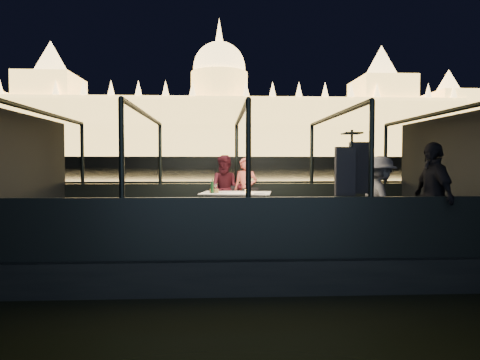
{
  "coord_description": "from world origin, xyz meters",
  "views": [
    {
      "loc": [
        -0.43,
        -8.13,
        1.9
      ],
      "look_at": [
        0.0,
        0.4,
        1.55
      ],
      "focal_mm": 32.0,
      "sensor_mm": 36.0,
      "label": 1
    }
  ],
  "objects_px": {
    "chair_port_left": "(233,205)",
    "wine_bottle": "(212,186)",
    "chair_port_right": "(251,205)",
    "passenger_dark": "(433,198)",
    "person_woman_coral": "(245,191)",
    "passenger_stripe": "(380,195)",
    "coat_stand": "(351,195)",
    "person_man_maroon": "(226,191)",
    "dining_table_central": "(236,210)"
  },
  "relations": [
    {
      "from": "chair_port_left",
      "to": "wine_bottle",
      "type": "bearing_deg",
      "value": -110.34
    },
    {
      "from": "chair_port_right",
      "to": "passenger_dark",
      "type": "height_order",
      "value": "passenger_dark"
    },
    {
      "from": "person_woman_coral",
      "to": "wine_bottle",
      "type": "xyz_separation_m",
      "value": [
        -0.74,
        -0.9,
        0.17
      ]
    },
    {
      "from": "passenger_stripe",
      "to": "passenger_dark",
      "type": "height_order",
      "value": "passenger_dark"
    },
    {
      "from": "coat_stand",
      "to": "wine_bottle",
      "type": "relative_size",
      "value": 6.45
    },
    {
      "from": "chair_port_right",
      "to": "person_man_maroon",
      "type": "bearing_deg",
      "value": 140.91
    },
    {
      "from": "chair_port_left",
      "to": "chair_port_right",
      "type": "height_order",
      "value": "chair_port_left"
    },
    {
      "from": "coat_stand",
      "to": "person_man_maroon",
      "type": "distance_m",
      "value": 3.8
    },
    {
      "from": "passenger_stripe",
      "to": "wine_bottle",
      "type": "bearing_deg",
      "value": 55.45
    },
    {
      "from": "person_woman_coral",
      "to": "passenger_stripe",
      "type": "distance_m",
      "value": 3.35
    },
    {
      "from": "coat_stand",
      "to": "person_woman_coral",
      "type": "relative_size",
      "value": 1.25
    },
    {
      "from": "chair_port_left",
      "to": "wine_bottle",
      "type": "height_order",
      "value": "wine_bottle"
    },
    {
      "from": "dining_table_central",
      "to": "person_woman_coral",
      "type": "height_order",
      "value": "person_woman_coral"
    },
    {
      "from": "chair_port_left",
      "to": "wine_bottle",
      "type": "relative_size",
      "value": 2.91
    },
    {
      "from": "wine_bottle",
      "to": "passenger_stripe",
      "type": "bearing_deg",
      "value": -29.75
    },
    {
      "from": "passenger_stripe",
      "to": "passenger_dark",
      "type": "relative_size",
      "value": 0.88
    },
    {
      "from": "chair_port_left",
      "to": "person_woman_coral",
      "type": "distance_m",
      "value": 0.44
    },
    {
      "from": "person_man_maroon",
      "to": "passenger_dark",
      "type": "bearing_deg",
      "value": -35.51
    },
    {
      "from": "person_man_maroon",
      "to": "chair_port_left",
      "type": "bearing_deg",
      "value": -26.98
    },
    {
      "from": "coat_stand",
      "to": "person_man_maroon",
      "type": "bearing_deg",
      "value": 119.41
    },
    {
      "from": "chair_port_right",
      "to": "person_man_maroon",
      "type": "relative_size",
      "value": 0.52
    },
    {
      "from": "passenger_dark",
      "to": "wine_bottle",
      "type": "height_order",
      "value": "passenger_dark"
    },
    {
      "from": "passenger_dark",
      "to": "passenger_stripe",
      "type": "bearing_deg",
      "value": -148.06
    },
    {
      "from": "person_woman_coral",
      "to": "person_man_maroon",
      "type": "bearing_deg",
      "value": -163.24
    },
    {
      "from": "chair_port_left",
      "to": "passenger_stripe",
      "type": "distance_m",
      "value": 3.48
    },
    {
      "from": "chair_port_left",
      "to": "chair_port_right",
      "type": "distance_m",
      "value": 0.42
    },
    {
      "from": "person_man_maroon",
      "to": "passenger_dark",
      "type": "distance_m",
      "value": 4.57
    },
    {
      "from": "chair_port_left",
      "to": "passenger_stripe",
      "type": "bearing_deg",
      "value": -34.94
    },
    {
      "from": "chair_port_right",
      "to": "passenger_stripe",
      "type": "distance_m",
      "value": 3.1
    },
    {
      "from": "chair_port_left",
      "to": "person_man_maroon",
      "type": "bearing_deg",
      "value": 151.58
    },
    {
      "from": "chair_port_right",
      "to": "dining_table_central",
      "type": "bearing_deg",
      "value": -140.16
    },
    {
      "from": "chair_port_left",
      "to": "coat_stand",
      "type": "xyz_separation_m",
      "value": [
        1.71,
        -3.19,
        0.45
      ]
    },
    {
      "from": "person_woman_coral",
      "to": "dining_table_central",
      "type": "bearing_deg",
      "value": -91.75
    },
    {
      "from": "dining_table_central",
      "to": "person_man_maroon",
      "type": "height_order",
      "value": "person_man_maroon"
    },
    {
      "from": "dining_table_central",
      "to": "chair_port_right",
      "type": "distance_m",
      "value": 0.57
    },
    {
      "from": "person_man_maroon",
      "to": "passenger_stripe",
      "type": "relative_size",
      "value": 1.04
    },
    {
      "from": "person_woman_coral",
      "to": "wine_bottle",
      "type": "height_order",
      "value": "person_woman_coral"
    },
    {
      "from": "passenger_stripe",
      "to": "wine_bottle",
      "type": "relative_size",
      "value": 5.15
    },
    {
      "from": "passenger_stripe",
      "to": "wine_bottle",
      "type": "height_order",
      "value": "passenger_stripe"
    },
    {
      "from": "passenger_stripe",
      "to": "chair_port_right",
      "type": "bearing_deg",
      "value": 37.18
    },
    {
      "from": "coat_stand",
      "to": "passenger_dark",
      "type": "relative_size",
      "value": 1.1
    },
    {
      "from": "chair_port_left",
      "to": "person_woman_coral",
      "type": "bearing_deg",
      "value": 32.03
    },
    {
      "from": "dining_table_central",
      "to": "person_man_maroon",
      "type": "bearing_deg",
      "value": 105.7
    },
    {
      "from": "passenger_stripe",
      "to": "person_man_maroon",
      "type": "bearing_deg",
      "value": 40.73
    },
    {
      "from": "person_man_maroon",
      "to": "passenger_dark",
      "type": "height_order",
      "value": "passenger_dark"
    },
    {
      "from": "person_man_maroon",
      "to": "wine_bottle",
      "type": "relative_size",
      "value": 5.33
    },
    {
      "from": "coat_stand",
      "to": "person_man_maroon",
      "type": "xyz_separation_m",
      "value": [
        -1.86,
        3.3,
        -0.15
      ]
    },
    {
      "from": "dining_table_central",
      "to": "chair_port_right",
      "type": "height_order",
      "value": "chair_port_right"
    },
    {
      "from": "chair_port_right",
      "to": "coat_stand",
      "type": "distance_m",
      "value": 3.34
    },
    {
      "from": "person_woman_coral",
      "to": "person_man_maroon",
      "type": "distance_m",
      "value": 0.44
    }
  ]
}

